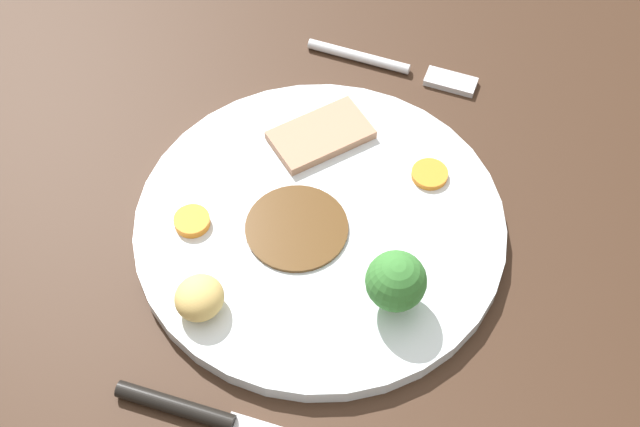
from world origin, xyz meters
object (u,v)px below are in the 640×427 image
at_px(carrot_coin_back, 430,174).
at_px(knife, 221,420).
at_px(dinner_plate, 320,226).
at_px(carrot_coin_front, 192,221).
at_px(fork, 398,67).
at_px(roast_potato_left, 199,298).
at_px(broccoli_floret, 396,282).
at_px(meat_slice_main, 321,135).

height_order(carrot_coin_back, knife, carrot_coin_back).
bearing_deg(knife, dinner_plate, 84.37).
height_order(carrot_coin_front, carrot_coin_back, carrot_coin_front).
bearing_deg(fork, knife, -92.15).
relative_size(roast_potato_left, knife, 0.20).
bearing_deg(broccoli_floret, dinner_plate, -127.95).
bearing_deg(carrot_coin_back, roast_potato_left, -40.31).
bearing_deg(broccoli_floret, fork, -168.71).
height_order(carrot_coin_back, fork, carrot_coin_back).
relative_size(dinner_plate, broccoli_floret, 5.66).
bearing_deg(carrot_coin_front, carrot_coin_back, 119.13).
bearing_deg(roast_potato_left, broccoli_floret, 107.07).
bearing_deg(knife, carrot_coin_front, 118.71).
bearing_deg(meat_slice_main, dinner_plate, 14.76).
distance_m(carrot_coin_back, knife, 0.25).
bearing_deg(knife, carrot_coin_back, 69.93).
xyz_separation_m(carrot_coin_front, broccoli_floret, (0.03, 0.16, 0.02)).
bearing_deg(roast_potato_left, dinner_plate, 146.55).
distance_m(meat_slice_main, broccoli_floret, 0.16).
bearing_deg(broccoli_floret, carrot_coin_front, -99.14).
bearing_deg(dinner_plate, carrot_coin_front, -73.35).
xyz_separation_m(broccoli_floret, fork, (-0.24, -0.05, -0.04)).
height_order(meat_slice_main, fork, meat_slice_main).
bearing_deg(broccoli_floret, meat_slice_main, -145.97).
relative_size(dinner_plate, knife, 1.55).
bearing_deg(meat_slice_main, fork, 157.85).
bearing_deg(roast_potato_left, knife, 27.80).
bearing_deg(carrot_coin_back, dinner_plate, -48.33).
relative_size(carrot_coin_front, carrot_coin_back, 0.95).
relative_size(roast_potato_left, carrot_coin_front, 1.33).
height_order(meat_slice_main, knife, meat_slice_main).
xyz_separation_m(dinner_plate, carrot_coin_front, (0.03, -0.09, 0.01)).
height_order(dinner_plate, carrot_coin_back, carrot_coin_back).
relative_size(carrot_coin_back, broccoli_floret, 0.58).
xyz_separation_m(carrot_coin_back, knife, (0.23, -0.10, -0.01)).
distance_m(dinner_plate, broccoli_floret, 0.10).
bearing_deg(roast_potato_left, carrot_coin_front, -155.14).
xyz_separation_m(dinner_plate, broccoli_floret, (0.05, 0.07, 0.04)).
bearing_deg(meat_slice_main, carrot_coin_front, -33.92).
distance_m(dinner_plate, fork, 0.19).
bearing_deg(carrot_coin_back, knife, -22.35).
height_order(carrot_coin_front, broccoli_floret, broccoli_floret).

